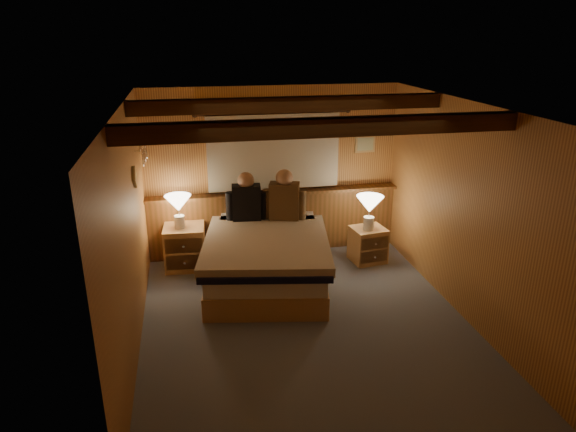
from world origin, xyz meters
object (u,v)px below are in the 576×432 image
object	(u,v)px
lamp_left	(178,205)
lamp_right	(370,206)
nightstand_left	(185,247)
bed	(267,259)
person_left	(246,200)
person_right	(284,199)
nightstand_right	(368,245)
duffel_bag	(221,271)

from	to	relation	value
lamp_left	lamp_right	size ratio (longest dim) A/B	0.94
nightstand_left	bed	bearing A→B (deg)	-31.80
person_left	person_right	distance (m)	0.51
lamp_right	person_right	xyz separation A→B (m)	(-1.14, 0.22, 0.11)
nightstand_left	person_left	xyz separation A→B (m)	(0.86, -0.05, 0.64)
lamp_left	person_left	bearing A→B (deg)	-1.21
person_right	bed	bearing A→B (deg)	-104.54
nightstand_left	nightstand_right	world-z (taller)	nightstand_left
lamp_left	person_left	xyz separation A→B (m)	(0.91, -0.02, 0.02)
nightstand_right	lamp_left	size ratio (longest dim) A/B	1.10
person_left	lamp_left	bearing A→B (deg)	-175.60
duffel_bag	person_left	bearing A→B (deg)	46.65
bed	lamp_left	xyz separation A→B (m)	(-1.07, 0.69, 0.57)
lamp_right	nightstand_left	bearing A→B (deg)	172.20
lamp_right	duffel_bag	distance (m)	2.19
bed	lamp_left	bearing A→B (deg)	157.00
person_right	duffel_bag	distance (m)	1.29
bed	nightstand_right	bearing A→B (deg)	25.42
bed	lamp_left	world-z (taller)	lamp_left
nightstand_right	lamp_left	bearing A→B (deg)	165.96
nightstand_right	person_left	distance (m)	1.83
nightstand_left	duffel_bag	world-z (taller)	nightstand_left
nightstand_left	lamp_left	size ratio (longest dim) A/B	1.31
person_right	nightstand_right	bearing A→B (deg)	6.72
person_left	lamp_right	bearing A→B (deg)	-4.65
person_right	duffel_bag	size ratio (longest dim) A/B	1.34
lamp_left	lamp_right	world-z (taller)	lamp_left
nightstand_right	lamp_right	bearing A→B (deg)	-128.74
lamp_right	bed	bearing A→B (deg)	-165.82
nightstand_left	nightstand_right	xyz separation A→B (m)	(2.53, -0.30, -0.05)
bed	person_left	world-z (taller)	person_left
nightstand_right	duffel_bag	distance (m)	2.11
person_right	duffel_bag	xyz separation A→B (m)	(-0.93, -0.44, -0.79)
lamp_right	duffel_bag	xyz separation A→B (m)	(-2.07, -0.22, -0.68)
person_right	duffel_bag	bearing A→B (deg)	-139.33
nightstand_left	lamp_right	bearing A→B (deg)	-4.43
duffel_bag	nightstand_right	bearing A→B (deg)	2.92
lamp_right	person_left	xyz separation A→B (m)	(-1.65, 0.30, 0.10)
nightstand_right	nightstand_left	bearing A→B (deg)	165.27
nightstand_left	lamp_right	size ratio (longest dim) A/B	1.23
lamp_left	person_left	distance (m)	0.91
nightstand_left	person_right	world-z (taller)	person_right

